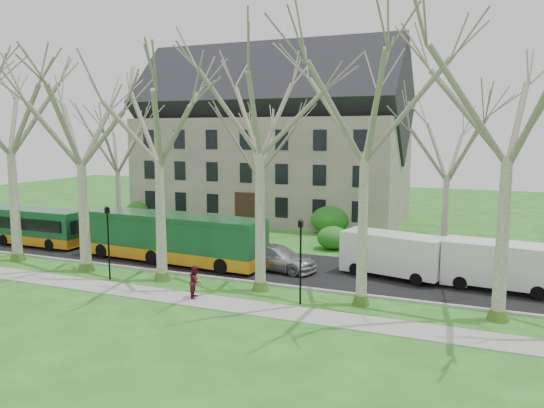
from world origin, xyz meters
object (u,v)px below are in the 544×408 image
Objects in this scene: van_a at (392,255)px; pedestrian_b at (195,282)px; sedan at (276,258)px; bus_follow at (172,237)px; bus_lead at (21,225)px; van_b at (501,267)px.

van_a is 11.94m from pedestrian_b.
sedan is 0.89× the size of van_a.
bus_follow is 2.47× the size of sedan.
sedan is 3.13× the size of pedestrian_b.
bus_lead is 28.52m from van_a.
bus_follow is 2.20× the size of van_a.
sedan is at bearing 9.36° from bus_follow.
van_b reaches higher than van_a.
van_b is (34.47, 0.88, -0.12)m from bus_lead.
pedestrian_b is at bearing -18.56° from bus_lead.
pedestrian_b is (-14.82, -7.58, -0.46)m from van_b.
bus_follow is 2.18× the size of van_b.
pedestrian_b reaches higher than sedan.
pedestrian_b is at bearing -124.24° from van_a.
van_b is (20.27, 1.43, -0.33)m from bus_follow.
van_a is 6.00m from van_b.
bus_lead is 1.90× the size of van_b.
van_a is at bearing -74.07° from sedan.
van_a is (28.49, 1.32, -0.13)m from bus_lead.
pedestrian_b is (-8.84, -8.02, -0.46)m from van_a.
pedestrian_b is (-1.79, -6.88, 0.08)m from sedan.
bus_lead is at bearing -163.78° from van_a.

